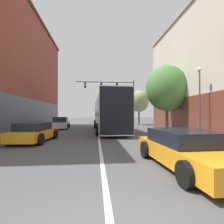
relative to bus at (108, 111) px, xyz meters
name	(u,v)px	position (x,y,z in m)	size (l,w,h in m)	color
lane_center_line	(98,133)	(-1.06, -1.39, -2.08)	(0.14, 40.29, 0.01)	silver
bus	(108,111)	(0.00, 0.00, 0.00)	(3.02, 11.62, 3.72)	silver
hatchback_foreground	(187,149)	(1.73, -12.15, -1.49)	(2.35, 4.73, 1.20)	orange
parked_car_left_near	(34,132)	(-5.14, -6.25, -1.49)	(2.28, 4.28, 1.21)	orange
parked_car_left_mid	(61,123)	(-5.44, 3.67, -1.43)	(2.23, 4.67, 1.39)	silver
traffic_signal_gantry	(115,92)	(1.67, 8.74, 3.06)	(8.81, 0.36, 6.88)	#333338
street_lamp	(200,100)	(5.69, -6.54, 0.63)	(0.30, 0.30, 4.90)	#47474C
street_tree_near	(167,88)	(5.26, -2.09, 2.04)	(3.87, 3.48, 6.26)	brown
street_tree_far	(139,101)	(5.71, 10.15, 1.72)	(3.19, 2.87, 5.57)	#3D2D1E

